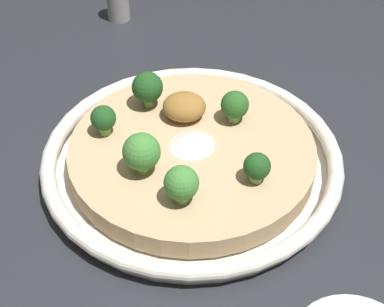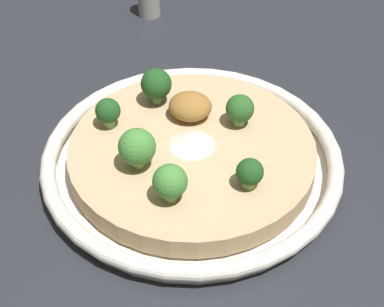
# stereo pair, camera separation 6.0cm
# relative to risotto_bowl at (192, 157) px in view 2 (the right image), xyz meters

# --- Properties ---
(ground_plane) EXTENTS (6.00, 6.00, 0.00)m
(ground_plane) POSITION_rel_risotto_bowl_xyz_m (0.00, 0.00, -0.02)
(ground_plane) COLOR #23262B
(risotto_bowl) EXTENTS (0.31, 0.31, 0.03)m
(risotto_bowl) POSITION_rel_risotto_bowl_xyz_m (0.00, 0.00, 0.00)
(risotto_bowl) COLOR silver
(risotto_bowl) RESTS_ON ground_plane
(cheese_sprinkle) EXTENTS (0.05, 0.05, 0.02)m
(cheese_sprinkle) POSITION_rel_risotto_bowl_xyz_m (-0.00, -0.00, 0.02)
(cheese_sprinkle) COLOR white
(cheese_sprinkle) RESTS_ON risotto_bowl
(crispy_onion_garnish) EXTENTS (0.05, 0.04, 0.03)m
(crispy_onion_garnish) POSITION_rel_risotto_bowl_xyz_m (-0.01, 0.05, 0.03)
(crispy_onion_garnish) COLOR olive
(crispy_onion_garnish) RESTS_ON risotto_bowl
(broccoli_left) EXTENTS (0.04, 0.04, 0.04)m
(broccoli_left) POSITION_rel_risotto_bowl_xyz_m (-0.05, -0.04, 0.04)
(broccoli_left) COLOR #84A856
(broccoli_left) RESTS_ON risotto_bowl
(broccoli_back) EXTENTS (0.03, 0.03, 0.04)m
(broccoli_back) POSITION_rel_risotto_bowl_xyz_m (-0.05, 0.06, 0.04)
(broccoli_back) COLOR #668E47
(broccoli_back) RESTS_ON risotto_bowl
(broccoli_back_left) EXTENTS (0.03, 0.03, 0.03)m
(broccoli_back_left) POSITION_rel_risotto_bowl_xyz_m (-0.09, 0.02, 0.03)
(broccoli_back_left) COLOR #759E4C
(broccoli_back_left) RESTS_ON risotto_bowl
(broccoli_back_right) EXTENTS (0.03, 0.03, 0.04)m
(broccoli_back_right) POSITION_rel_risotto_bowl_xyz_m (0.04, 0.04, 0.04)
(broccoli_back_right) COLOR #759E4C
(broccoli_back_right) RESTS_ON risotto_bowl
(broccoli_right) EXTENTS (0.03, 0.03, 0.03)m
(broccoli_right) POSITION_rel_risotto_bowl_xyz_m (0.06, -0.05, 0.03)
(broccoli_right) COLOR #84A856
(broccoli_right) RESTS_ON risotto_bowl
(broccoli_front_left) EXTENTS (0.03, 0.03, 0.04)m
(broccoli_front_left) POSITION_rel_risotto_bowl_xyz_m (-0.01, -0.08, 0.04)
(broccoli_front_left) COLOR #759E4C
(broccoli_front_left) RESTS_ON risotto_bowl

